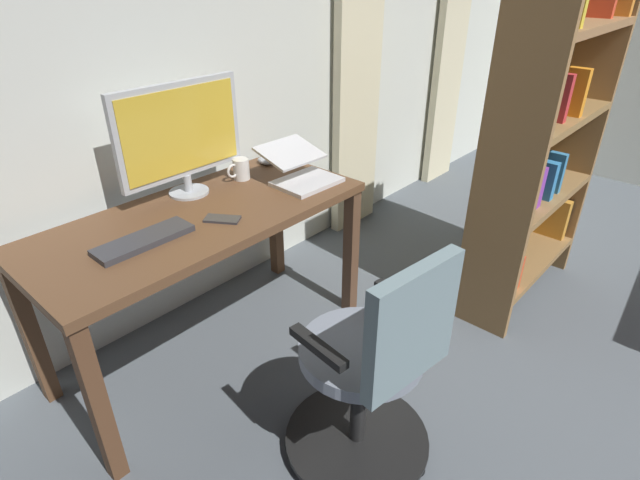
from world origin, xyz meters
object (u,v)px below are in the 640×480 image
mug_tea (241,169)px  bookshelf (533,153)px  computer_mouse (265,161)px  computer_monitor (181,134)px  laptop (301,171)px  office_chair (373,373)px  desk (203,233)px  cell_phone_by_monitor (222,219)px  computer_keyboard (144,240)px

mug_tea → bookshelf: 1.47m
mug_tea → computer_mouse: bearing=-163.9°
computer_monitor → laptop: computer_monitor is taller
laptop → bookshelf: size_ratio=0.21×
computer_monitor → computer_mouse: bearing=-178.6°
office_chair → desk: bearing=96.9°
computer_mouse → bookshelf: 1.37m
computer_mouse → bookshelf: bearing=129.8°
desk → cell_phone_by_monitor: 0.17m
computer_keyboard → bookshelf: bookshelf is taller
desk → office_chair: 0.95m
computer_mouse → computer_monitor: bearing=1.4°
office_chair → bookshelf: size_ratio=0.56×
computer_monitor → computer_keyboard: size_ratio=1.62×
laptop → mug_tea: bearing=-51.7°
office_chair → computer_monitor: 1.28m
computer_mouse → cell_phone_by_monitor: bearing=31.7°
desk → mug_tea: bearing=-156.6°
desk → computer_monitor: computer_monitor is taller
computer_keyboard → mug_tea: 0.69m
office_chair → computer_mouse: bearing=70.2°
computer_keyboard → laptop: laptop is taller
cell_phone_by_monitor → mug_tea: 0.44m
computer_monitor → computer_mouse: size_ratio=6.11×
cell_phone_by_monitor → office_chair: bearing=55.4°
computer_keyboard → mug_tea: (-0.65, -0.21, 0.04)m
desk → bookshelf: 1.68m
cell_phone_by_monitor → bookshelf: bearing=120.2°
desk → mug_tea: (-0.36, -0.15, 0.15)m
computer_monitor → bookshelf: (-1.36, 1.04, -0.20)m
desk → computer_monitor: bearing=-112.9°
mug_tea → bookshelf: bearing=137.9°
desk → computer_mouse: bearing=-159.3°
office_chair → mug_tea: (-0.35, -1.08, 0.37)m
mug_tea → office_chair: bearing=71.9°
mug_tea → desk: bearing=23.4°
computer_mouse → laptop: bearing=81.6°
computer_monitor → laptop: 0.57m
office_chair → computer_monitor: computer_monitor is taller
computer_monitor → cell_phone_by_monitor: computer_monitor is taller
computer_monitor → computer_keyboard: computer_monitor is taller
desk → bookshelf: (-1.45, 0.83, 0.18)m
computer_mouse → mug_tea: (0.22, 0.06, 0.03)m
office_chair → cell_phone_by_monitor: size_ratio=6.42×
office_chair → laptop: (-0.53, -0.84, 0.37)m
mug_tea → laptop: bearing=126.4°
laptop → desk: bearing=-6.9°
computer_monitor → bookshelf: bearing=142.7°
computer_monitor → laptop: bearing=147.1°
computer_keyboard → mug_tea: size_ratio=3.00×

